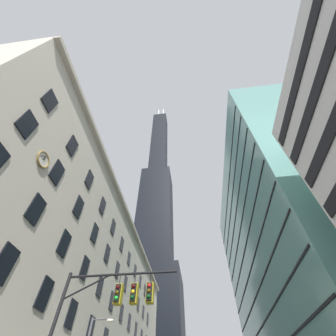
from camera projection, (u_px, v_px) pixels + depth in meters
name	position (u px, v px, depth m)	size (l,w,h in m)	color
station_building	(74.00, 302.00, 33.66)	(15.38, 65.59, 27.42)	beige
dark_skyscraper	(154.00, 238.00, 119.05)	(27.44, 27.44, 220.79)	black
glass_office_midrise	(282.00, 254.00, 43.19)	(14.30, 49.93, 46.67)	slate
traffic_signal_mast	(109.00, 309.00, 11.74)	(6.78, 0.63, 7.68)	black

